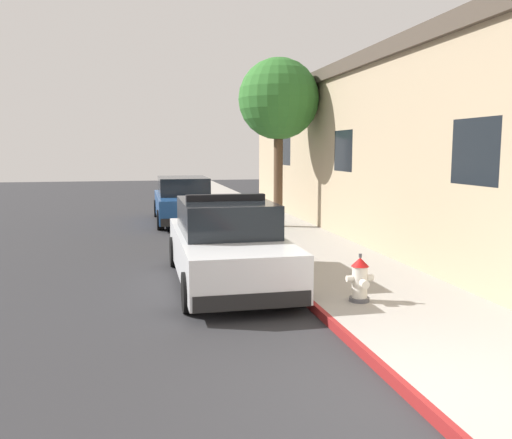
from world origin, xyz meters
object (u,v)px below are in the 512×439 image
object	(u,v)px
parked_car_silver_ahead	(183,201)
fire_hydrant	(360,280)
street_tree	(279,100)
police_cruiser	(226,244)

from	to	relation	value
parked_car_silver_ahead	fire_hydrant	world-z (taller)	parked_car_silver_ahead
street_tree	fire_hydrant	bearing A→B (deg)	-95.70
police_cruiser	parked_car_silver_ahead	xyz separation A→B (m)	(-0.11, 8.82, -0.00)
parked_car_silver_ahead	street_tree	bearing A→B (deg)	-44.28
police_cruiser	fire_hydrant	distance (m)	2.81
parked_car_silver_ahead	fire_hydrant	size ratio (longest dim) A/B	6.37
parked_car_silver_ahead	street_tree	distance (m)	5.00
fire_hydrant	street_tree	distance (m)	9.09
police_cruiser	fire_hydrant	size ratio (longest dim) A/B	6.37
fire_hydrant	street_tree	size ratio (longest dim) A/B	0.15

